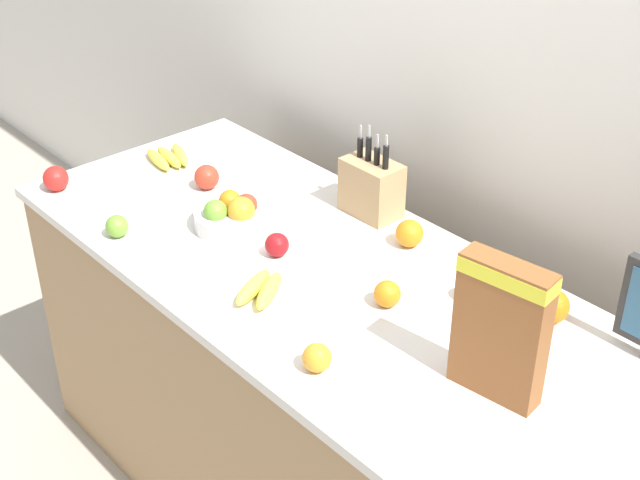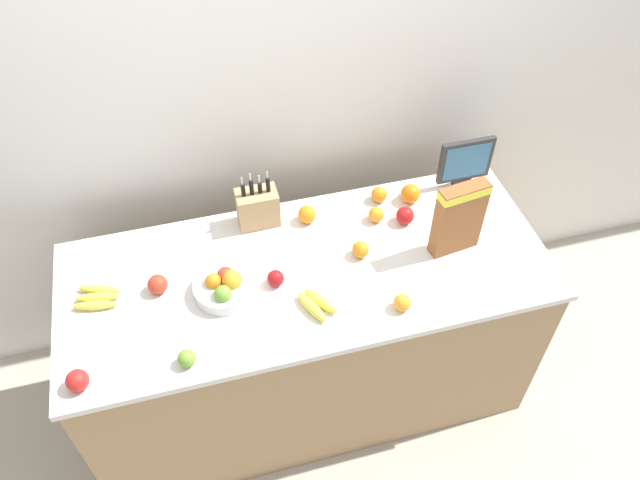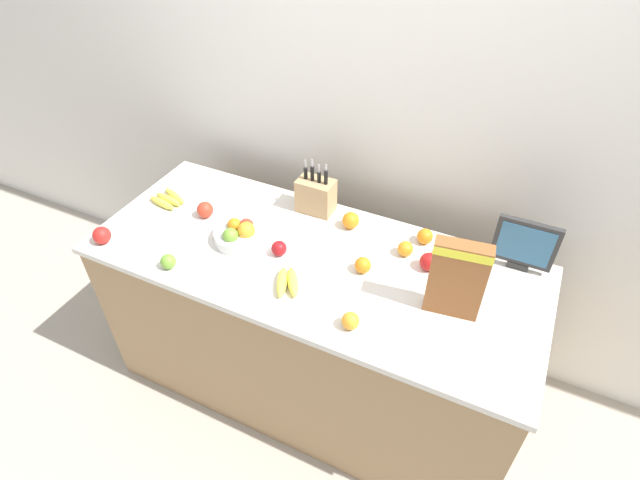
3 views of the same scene
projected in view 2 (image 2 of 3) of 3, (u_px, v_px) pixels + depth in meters
The scene contains 20 objects.
ground_plane at pixel (310, 386), 3.23m from camera, with size 14.00×14.00×0.00m, color #B2A899.
wall_back at pixel (270, 107), 2.69m from camera, with size 9.00×0.06×2.60m.
counter at pixel (309, 334), 2.88m from camera, with size 2.00×0.82×0.93m.
knife_block at pixel (258, 207), 2.66m from camera, with size 0.18×0.11×0.28m.
small_monitor at pixel (465, 161), 2.80m from camera, with size 0.25×0.03×0.25m.
cereal_box at pixel (459, 216), 2.49m from camera, with size 0.22×0.09×0.34m.
fruit_bowl at pixel (225, 286), 2.43m from camera, with size 0.24×0.24×0.11m.
banana_bunch_left at pixel (316, 304), 2.39m from camera, with size 0.16×0.19×0.04m.
banana_bunch_right at pixel (97, 297), 2.42m from camera, with size 0.19×0.16×0.04m.
apple_near_bananas at pixel (158, 284), 2.44m from camera, with size 0.08×0.08×0.08m, color red.
apple_front at pixel (77, 381), 2.15m from camera, with size 0.08×0.08×0.08m, color red.
apple_rightmost at pixel (187, 358), 2.22m from camera, with size 0.07×0.07×0.07m, color #6B9E33.
apple_middle at pixel (405, 216), 2.70m from camera, with size 0.08×0.08×0.08m, color red.
apple_by_knife_block at pixel (276, 278), 2.47m from camera, with size 0.07×0.07×0.07m, color #A31419.
orange_back_center at pixel (376, 215), 2.71m from camera, with size 0.07×0.07×0.07m, color orange.
orange_mid_left at pixel (402, 303), 2.38m from camera, with size 0.07×0.07×0.07m, color orange.
orange_front_left at pixel (410, 194), 2.79m from camera, with size 0.09×0.09×0.09m, color orange.
orange_mid_right at pixel (307, 214), 2.70m from camera, with size 0.08×0.08×0.08m, color orange.
orange_near_bowl at pixel (379, 195), 2.80m from camera, with size 0.07×0.07×0.07m, color orange.
orange_front_center at pixel (361, 250), 2.57m from camera, with size 0.07×0.07×0.07m, color orange.
Camera 2 is at (-0.38, -1.60, 2.87)m, focal length 35.00 mm.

